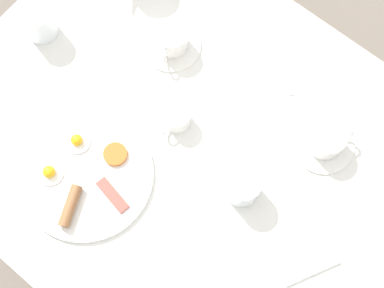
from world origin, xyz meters
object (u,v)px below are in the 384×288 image
(fork_by_plate, at_px, (294,65))
(teacup_with_saucer_right, at_px, (326,141))
(teacup_with_saucer_left, at_px, (171,40))
(wine_glass_spare, at_px, (39,22))
(water_glass_short, at_px, (242,187))
(breakfast_plate, at_px, (85,175))
(napkin_folded, at_px, (305,258))
(creamer_jug, at_px, (177,118))

(fork_by_plate, bearing_deg, teacup_with_saucer_right, 54.63)
(teacup_with_saucer_left, distance_m, wine_glass_spare, 0.33)
(wine_glass_spare, distance_m, fork_by_plate, 0.64)
(water_glass_short, bearing_deg, wine_glass_spare, -91.29)
(fork_by_plate, bearing_deg, breakfast_plate, -21.66)
(teacup_with_saucer_left, relative_size, fork_by_plate, 1.00)
(napkin_folded, bearing_deg, fork_by_plate, -141.28)
(teacup_with_saucer_left, relative_size, water_glass_short, 1.82)
(teacup_with_saucer_right, relative_size, fork_by_plate, 1.00)
(creamer_jug, bearing_deg, napkin_folded, 80.67)
(teacup_with_saucer_right, distance_m, napkin_folded, 0.27)
(creamer_jug, relative_size, fork_by_plate, 0.58)
(teacup_with_saucer_right, bearing_deg, napkin_folded, 26.14)
(fork_by_plate, bearing_deg, napkin_folded, 38.72)
(breakfast_plate, xyz_separation_m, fork_by_plate, (-0.53, 0.21, -0.01))
(water_glass_short, height_order, wine_glass_spare, wine_glass_spare)
(wine_glass_spare, height_order, creamer_jug, wine_glass_spare)
(water_glass_short, xyz_separation_m, fork_by_plate, (-0.34, -0.09, -0.04))
(wine_glass_spare, bearing_deg, creamer_jug, 93.30)
(teacup_with_saucer_left, distance_m, napkin_folded, 0.60)
(napkin_folded, bearing_deg, water_glass_short, -98.82)
(napkin_folded, xyz_separation_m, fork_by_plate, (-0.37, -0.29, -0.00))
(wine_glass_spare, bearing_deg, water_glass_short, 88.71)
(wine_glass_spare, distance_m, creamer_jug, 0.42)
(breakfast_plate, distance_m, teacup_with_saucer_left, 0.39)
(breakfast_plate, distance_m, creamer_jug, 0.25)
(teacup_with_saucer_left, bearing_deg, wine_glass_spare, -58.64)
(creamer_jug, bearing_deg, water_glass_short, 80.21)
(breakfast_plate, xyz_separation_m, creamer_jug, (-0.24, 0.08, 0.02))
(wine_glass_spare, xyz_separation_m, creamer_jug, (-0.02, 0.42, -0.02))
(creamer_jug, xyz_separation_m, fork_by_plate, (-0.30, 0.13, -0.02))
(fork_by_plate, bearing_deg, wine_glass_spare, -59.65)
(teacup_with_saucer_right, bearing_deg, wine_glass_spare, -74.79)
(teacup_with_saucer_right, bearing_deg, teacup_with_saucer_left, -86.58)
(napkin_folded, bearing_deg, teacup_with_saucer_left, -110.98)
(teacup_with_saucer_left, xyz_separation_m, wine_glass_spare, (0.17, -0.28, 0.01))
(breakfast_plate, distance_m, fork_by_plate, 0.58)
(creamer_jug, xyz_separation_m, napkin_folded, (0.07, 0.43, -0.02))
(wine_glass_spare, distance_m, napkin_folded, 0.84)
(creamer_jug, bearing_deg, fork_by_plate, 156.14)
(breakfast_plate, xyz_separation_m, water_glass_short, (-0.20, 0.30, 0.03))
(breakfast_plate, relative_size, fork_by_plate, 2.12)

